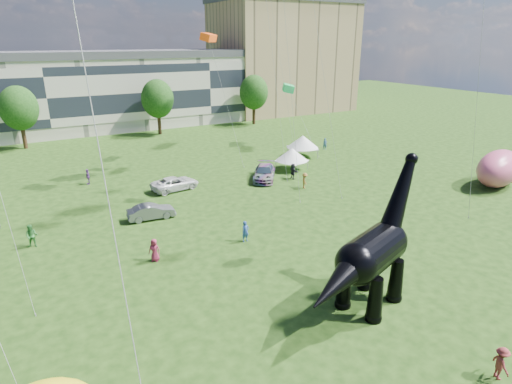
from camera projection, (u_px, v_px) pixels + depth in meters
ground at (316, 318)px, 24.28m from camera, size 220.00×220.00×0.00m
terrace_row at (44, 98)px, 69.14m from camera, size 78.00×11.00×12.00m
apartment_block at (283, 58)px, 92.39m from camera, size 28.00×18.00×22.00m
tree_mid_left at (18, 105)px, 59.82m from camera, size 5.20×5.20×9.44m
tree_mid_right at (157, 96)px, 69.19m from camera, size 5.20×5.20×9.44m
tree_far_right at (254, 90)px, 77.62m from camera, size 5.20×5.20×9.44m
dinosaur_sculpture at (370, 256)px, 24.22m from camera, size 10.67×4.97×8.83m
car_grey at (151, 212)px, 37.45m from camera, size 4.20×1.77×1.35m
car_white at (175, 183)px, 44.72m from camera, size 5.31×3.01×1.40m
car_dark at (264, 173)px, 47.95m from camera, size 4.96×5.79×1.59m
gazebo_near at (292, 155)px, 51.23m from camera, size 4.93×4.93×2.66m
gazebo_far at (303, 142)px, 56.85m from camera, size 4.98×4.98×2.90m
inflatable_pink at (499, 168)px, 45.61m from camera, size 8.49×5.85×3.86m
visitors at (202, 209)px, 37.55m from camera, size 56.01×40.48×1.82m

